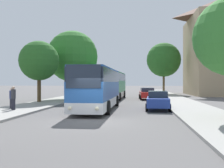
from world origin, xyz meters
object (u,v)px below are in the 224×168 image
Objects in this scene: pedestrian_walking_back at (12,98)px; bus_middle at (113,85)px; tree_left_far at (72,56)px; parked_car_right_near at (158,100)px; parked_car_right_far at (147,93)px; tree_right_mid at (164,60)px; bus_front at (98,88)px; pedestrian_waiting_far at (13,98)px; tree_left_near at (39,61)px.

bus_middle is at bearing -116.45° from pedestrian_walking_back.
parked_car_right_near is at bearing -47.78° from tree_left_far.
parked_car_right_far is 16.25m from tree_right_mid.
parked_car_right_near is 0.49× the size of tree_right_mid.
bus_front is 4.98m from parked_car_right_near.
parked_car_right_near is 2.56× the size of pedestrian_waiting_far.
parked_car_right_far is 18.64m from pedestrian_waiting_far.
tree_right_mid is at bearing -118.96° from pedestrian_walking_back.
bus_front is at bearing -105.76° from tree_right_mid.
bus_front is 6.86× the size of pedestrian_walking_back.
tree_left_near reaches higher than pedestrian_waiting_far.
pedestrian_waiting_far is at bearing -109.44° from bus_middle.
tree_right_mid reaches higher than pedestrian_waiting_far.
parked_car_right_near is at bearing -173.99° from pedestrian_walking_back.
parked_car_right_near is at bearing 6.12° from bus_front.
tree_left_far is at bearing 114.71° from bus_front.
pedestrian_waiting_far is 8.98m from tree_left_near.
pedestrian_waiting_far is 1.17m from pedestrian_walking_back.
tree_left_far is at bearing -155.08° from bus_middle.
parked_car_right_far is at bearing -5.15° from bus_middle.
pedestrian_walking_back is 33.15m from tree_right_mid.
tree_left_far reaches higher than bus_front.
tree_left_near reaches higher than parked_car_right_far.
parked_car_right_far is 10.78m from tree_left_far.
tree_left_near is (-7.26, -7.68, 2.67)m from bus_middle.
tree_right_mid reaches higher than bus_middle.
tree_left_near reaches higher than bus_front.
parked_car_right_far is 0.47× the size of tree_right_mid.
tree_left_near is 6.03m from tree_left_far.
parked_car_right_far is at bearing -130.24° from pedestrian_walking_back.
bus_front is 0.98× the size of bus_middle.
pedestrian_walking_back is at bearing -169.30° from bus_front.
tree_left_far is (-5.01, -2.17, 3.66)m from bus_middle.
bus_middle is at bearing -119.26° from tree_right_mid.
tree_left_far is at bearing 6.71° from parked_car_right_far.
tree_left_near is (-7.38, 5.98, 2.76)m from bus_front.
bus_front reaches higher than parked_car_right_far.
tree_left_near is at bearing -124.78° from tree_right_mid.
tree_right_mid reaches higher than pedestrian_walking_back.
tree_right_mid reaches higher than parked_car_right_far.
tree_left_near is at bearing 141.58° from bus_front.
tree_left_far is (-9.54, -1.64, 4.75)m from parked_car_right_far.
bus_front reaches higher than parked_car_right_near.
bus_front is 1.31× the size of tree_left_far.
bus_middle is 1.76× the size of tree_left_near.
pedestrian_walking_back is (-11.68, -1.69, 0.19)m from parked_car_right_near.
parked_car_right_far is at bearing 31.24° from tree_left_near.
parked_car_right_near is at bearing 89.02° from parked_car_right_far.
parked_car_right_far is at bearing -84.90° from parked_car_right_near.
tree_left_near is (-1.18, 8.19, 3.50)m from pedestrian_waiting_far.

